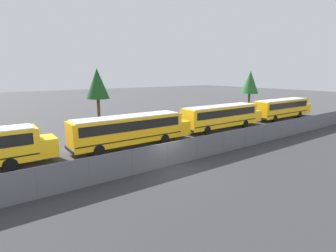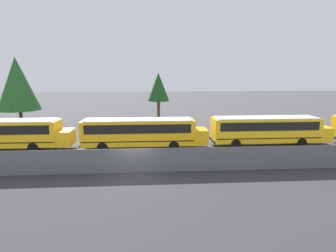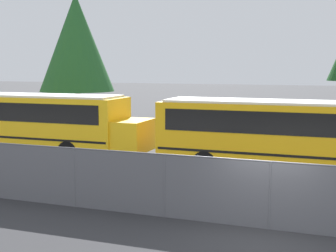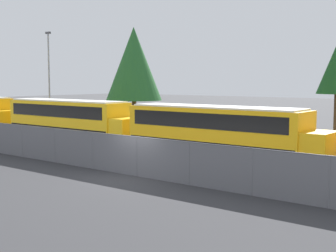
{
  "view_description": "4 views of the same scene",
  "coord_description": "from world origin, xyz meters",
  "px_view_note": "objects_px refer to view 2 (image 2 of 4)",
  "views": [
    {
      "loc": [
        -11.09,
        -15.47,
        7.01
      ],
      "look_at": [
        4.31,
        5.97,
        1.68
      ],
      "focal_mm": 28.0,
      "sensor_mm": 36.0,
      "label": 1
    },
    {
      "loc": [
        1.36,
        -19.07,
        7.34
      ],
      "look_at": [
        3.04,
        6.49,
        2.33
      ],
      "focal_mm": 28.0,
      "sensor_mm": 36.0,
      "label": 2
    },
    {
      "loc": [
        1.58,
        -12.49,
        4.42
      ],
      "look_at": [
        -5.43,
        6.94,
        1.77
      ],
      "focal_mm": 50.0,
      "sensor_mm": 36.0,
      "label": 3
    },
    {
      "loc": [
        14.56,
        -16.22,
        4.52
      ],
      "look_at": [
        -3.65,
        7.04,
        1.63
      ],
      "focal_mm": 50.0,
      "sensor_mm": 36.0,
      "label": 4
    }
  ],
  "objects_px": {
    "school_bus_3": "(267,128)",
    "tree_1": "(17,84)",
    "school_bus_1": "(4,132)",
    "school_bus_2": "(141,131)",
    "tree_0": "(158,87)"
  },
  "relations": [
    {
      "from": "school_bus_2",
      "to": "tree_1",
      "type": "xyz_separation_m",
      "value": [
        -17.19,
        11.74,
        4.32
      ]
    },
    {
      "from": "school_bus_1",
      "to": "school_bus_3",
      "type": "height_order",
      "value": "same"
    },
    {
      "from": "tree_1",
      "to": "school_bus_1",
      "type": "bearing_deg",
      "value": -71.76
    },
    {
      "from": "school_bus_1",
      "to": "tree_1",
      "type": "relative_size",
      "value": 1.28
    },
    {
      "from": "tree_0",
      "to": "tree_1",
      "type": "bearing_deg",
      "value": -173.73
    },
    {
      "from": "tree_1",
      "to": "school_bus_2",
      "type": "bearing_deg",
      "value": -34.35
    },
    {
      "from": "school_bus_1",
      "to": "tree_0",
      "type": "distance_m",
      "value": 20.98
    },
    {
      "from": "school_bus_3",
      "to": "tree_0",
      "type": "xyz_separation_m",
      "value": [
        -11.01,
        13.44,
        3.7
      ]
    },
    {
      "from": "school_bus_2",
      "to": "tree_0",
      "type": "distance_m",
      "value": 14.51
    },
    {
      "from": "school_bus_2",
      "to": "school_bus_3",
      "type": "xyz_separation_m",
      "value": [
        13.16,
        0.43,
        0.0
      ]
    },
    {
      "from": "school_bus_3",
      "to": "tree_1",
      "type": "distance_m",
      "value": 32.68
    },
    {
      "from": "school_bus_2",
      "to": "tree_1",
      "type": "bearing_deg",
      "value": 145.65
    },
    {
      "from": "school_bus_2",
      "to": "tree_1",
      "type": "distance_m",
      "value": 21.26
    },
    {
      "from": "tree_0",
      "to": "tree_1",
      "type": "distance_m",
      "value": 19.46
    },
    {
      "from": "school_bus_3",
      "to": "tree_1",
      "type": "bearing_deg",
      "value": 159.54
    }
  ]
}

